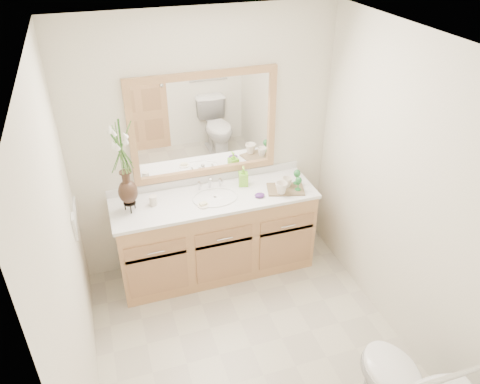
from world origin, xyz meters
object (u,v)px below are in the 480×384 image
object	(u,v)px
soap_bottle	(243,177)
tray	(285,189)
flower_vase	(123,155)
tumbler	(153,200)

from	to	relation	value
soap_bottle	tray	distance (m)	0.40
flower_vase	tumbler	distance (m)	0.53
tumbler	soap_bottle	xyz separation A→B (m)	(0.85, 0.07, 0.04)
flower_vase	soap_bottle	distance (m)	1.14
flower_vase	tumbler	xyz separation A→B (m)	(0.20, 0.03, -0.49)
tumbler	tray	distance (m)	1.19
soap_bottle	tray	world-z (taller)	soap_bottle
tumbler	tray	size ratio (longest dim) A/B	0.26
tumbler	soap_bottle	distance (m)	0.85
soap_bottle	tumbler	bearing A→B (deg)	-162.41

